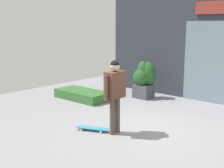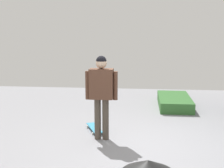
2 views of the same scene
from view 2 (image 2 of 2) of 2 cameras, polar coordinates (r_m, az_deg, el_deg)
ground_plane at (r=5.89m, az=5.44°, el=-11.73°), size 12.00×12.00×0.00m
skateboarder at (r=6.02m, az=-2.00°, el=-0.88°), size 0.26×0.65×1.69m
skateboard at (r=6.77m, az=-3.31°, el=-8.24°), size 0.77×0.48×0.08m
hedge_ledge at (r=9.08m, az=11.60°, el=-3.23°), size 1.88×0.90×0.29m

